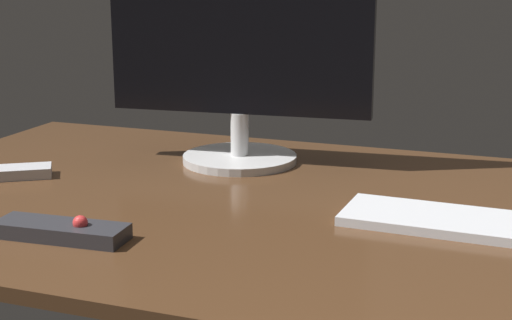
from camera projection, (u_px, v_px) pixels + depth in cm
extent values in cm
cube|color=#4C301C|center=(279.00, 209.00, 122.90)|extent=(140.00, 84.00, 2.00)
cylinder|color=silver|center=(240.00, 158.00, 147.05)|extent=(21.27, 21.27, 1.44)
cylinder|color=silver|center=(240.00, 134.00, 145.89)|extent=(3.36, 3.36, 7.96)
cube|color=black|center=(239.00, 27.00, 141.05)|extent=(48.67, 7.03, 31.43)
cube|color=silver|center=(470.00, 223.00, 110.87)|extent=(36.21, 13.85, 1.35)
cube|color=#2D2D33|center=(61.00, 231.00, 106.65)|extent=(18.83, 7.07, 2.14)
sphere|color=red|center=(80.00, 223.00, 105.47)|extent=(2.05, 2.05, 2.05)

